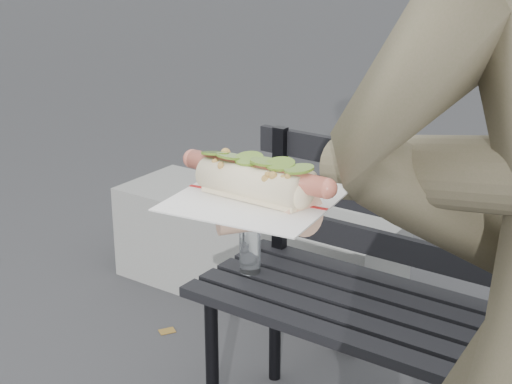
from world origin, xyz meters
The scene contains 3 objects.
park_bench centered at (-0.02, 0.94, 0.52)m, with size 1.50×0.44×0.88m.
concrete_block centered at (-1.09, 1.52, 0.20)m, with size 1.20×0.40×0.40m, color slate.
held_hotdog centered at (0.28, -0.06, 1.21)m, with size 0.63×0.32×0.20m.
Camera 1 is at (0.60, -0.88, 1.51)m, focal length 55.00 mm.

